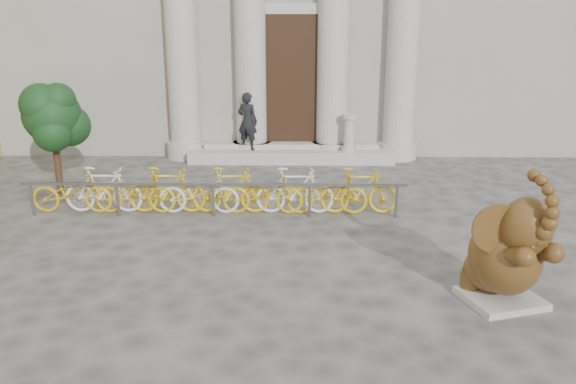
{
  "coord_description": "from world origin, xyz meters",
  "views": [
    {
      "loc": [
        0.18,
        -6.95,
        3.75
      ],
      "look_at": [
        0.03,
        2.23,
        1.1
      ],
      "focal_mm": 35.0,
      "sensor_mm": 36.0,
      "label": 1
    }
  ],
  "objects_px": {
    "elephant_statue": "(507,255)",
    "tree": "(53,117)",
    "pedestrian": "(247,121)",
    "bike_rack": "(214,190)"
  },
  "relations": [
    {
      "from": "elephant_statue",
      "to": "tree",
      "type": "xyz_separation_m",
      "value": [
        -8.59,
        5.5,
        1.08
      ]
    },
    {
      "from": "tree",
      "to": "pedestrian",
      "type": "bearing_deg",
      "value": 39.24
    },
    {
      "from": "tree",
      "to": "pedestrian",
      "type": "xyz_separation_m",
      "value": [
        4.19,
        3.42,
        -0.62
      ]
    },
    {
      "from": "elephant_statue",
      "to": "pedestrian",
      "type": "height_order",
      "value": "pedestrian"
    },
    {
      "from": "elephant_statue",
      "to": "tree",
      "type": "distance_m",
      "value": 10.26
    },
    {
      "from": "pedestrian",
      "to": "bike_rack",
      "type": "bearing_deg",
      "value": 108.17
    },
    {
      "from": "elephant_statue",
      "to": "pedestrian",
      "type": "xyz_separation_m",
      "value": [
        -4.4,
        8.92,
        0.46
      ]
    },
    {
      "from": "elephant_statue",
      "to": "tree",
      "type": "relative_size",
      "value": 0.78
    },
    {
      "from": "bike_rack",
      "to": "pedestrian",
      "type": "xyz_separation_m",
      "value": [
        0.3,
        4.89,
        0.7
      ]
    },
    {
      "from": "bike_rack",
      "to": "pedestrian",
      "type": "height_order",
      "value": "pedestrian"
    }
  ]
}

